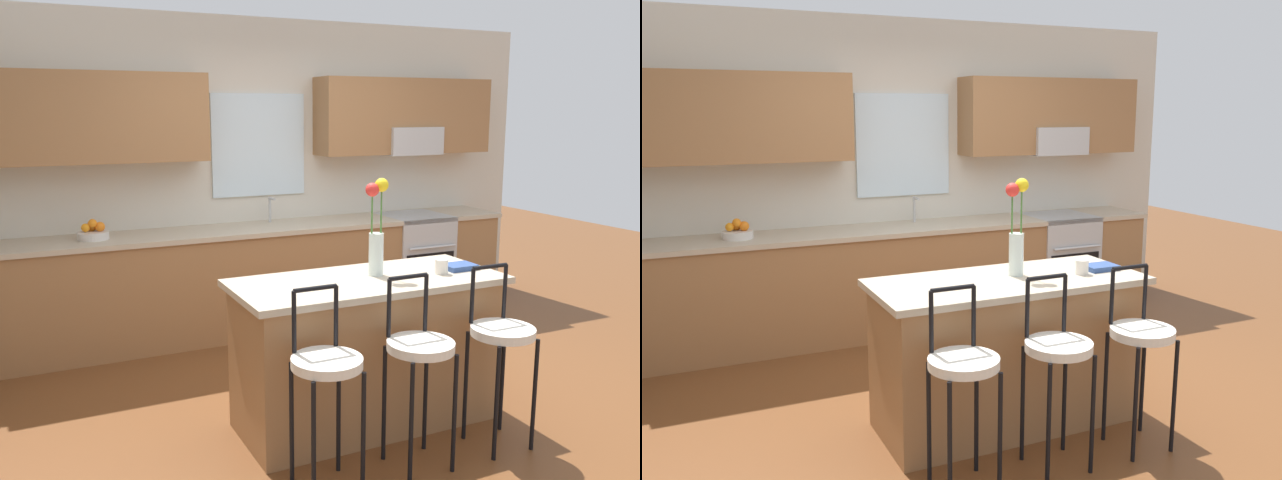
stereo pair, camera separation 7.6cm
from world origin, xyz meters
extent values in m
plane|color=brown|center=(0.00, 0.00, 0.00)|extent=(14.00, 14.00, 0.00)
cube|color=beige|center=(0.00, 2.06, 1.35)|extent=(5.60, 0.12, 2.70)
cube|color=#996B42|center=(-1.42, 1.83, 1.85)|extent=(1.77, 0.34, 0.70)
cube|color=#996B42|center=(1.42, 1.83, 1.85)|extent=(1.77, 0.34, 0.70)
cube|color=silver|center=(0.00, 1.99, 1.60)|extent=(0.87, 0.03, 0.90)
cube|color=#B7BABC|center=(1.46, 1.80, 1.62)|extent=(0.56, 0.36, 0.26)
cube|color=#996B42|center=(0.00, 1.70, 0.44)|extent=(4.50, 0.60, 0.88)
cube|color=#BCAD93|center=(0.00, 1.70, 0.90)|extent=(4.56, 0.64, 0.04)
cube|color=#B7BABC|center=(0.05, 1.70, 0.85)|extent=(0.54, 0.38, 0.11)
cylinder|color=#B7BABC|center=(0.05, 1.86, 1.03)|extent=(0.02, 0.02, 0.22)
cylinder|color=#B7BABC|center=(0.05, 1.80, 1.14)|extent=(0.02, 0.12, 0.02)
cube|color=#B7BABC|center=(1.46, 1.68, 0.46)|extent=(0.60, 0.60, 0.92)
cube|color=black|center=(1.46, 1.38, 0.40)|extent=(0.52, 0.02, 0.40)
cylinder|color=#B7BABC|center=(1.46, 1.35, 0.66)|extent=(0.50, 0.02, 0.02)
cube|color=#996B42|center=(-0.15, -0.28, 0.44)|extent=(1.56, 0.63, 0.88)
cube|color=#BCAD93|center=(-0.15, -0.28, 0.90)|extent=(1.64, 0.71, 0.04)
cylinder|color=black|center=(-0.84, -0.99, 0.33)|extent=(0.02, 0.02, 0.66)
cylinder|color=black|center=(-0.57, -0.99, 0.33)|extent=(0.02, 0.02, 0.66)
cylinder|color=black|center=(-0.84, -0.72, 0.33)|extent=(0.02, 0.02, 0.66)
cylinder|color=black|center=(-0.57, -0.72, 0.33)|extent=(0.02, 0.02, 0.66)
cylinder|color=silver|center=(-0.70, -0.85, 0.69)|extent=(0.36, 0.36, 0.05)
cylinder|color=black|center=(-0.82, -0.72, 0.87)|extent=(0.02, 0.02, 0.32)
cylinder|color=black|center=(-0.58, -0.72, 0.87)|extent=(0.02, 0.02, 0.32)
cylinder|color=black|center=(-0.70, -0.72, 1.03)|extent=(0.23, 0.02, 0.02)
cylinder|color=black|center=(-0.29, -0.99, 0.33)|extent=(0.02, 0.02, 0.66)
cylinder|color=black|center=(-0.02, -0.99, 0.33)|extent=(0.02, 0.02, 0.66)
cylinder|color=black|center=(-0.29, -0.72, 0.33)|extent=(0.02, 0.02, 0.66)
cylinder|color=black|center=(-0.02, -0.72, 0.33)|extent=(0.02, 0.02, 0.66)
cylinder|color=silver|center=(-0.15, -0.85, 0.69)|extent=(0.36, 0.36, 0.05)
cylinder|color=black|center=(-0.27, -0.72, 0.87)|extent=(0.02, 0.02, 0.32)
cylinder|color=black|center=(-0.03, -0.72, 0.87)|extent=(0.02, 0.02, 0.32)
cylinder|color=black|center=(-0.15, -0.72, 1.03)|extent=(0.23, 0.02, 0.02)
cylinder|color=black|center=(0.26, -0.99, 0.33)|extent=(0.02, 0.02, 0.66)
cylinder|color=black|center=(0.53, -0.99, 0.33)|extent=(0.02, 0.02, 0.66)
cylinder|color=black|center=(0.26, -0.72, 0.33)|extent=(0.02, 0.02, 0.66)
cylinder|color=black|center=(0.53, -0.72, 0.33)|extent=(0.02, 0.02, 0.66)
cylinder|color=silver|center=(0.40, -0.85, 0.69)|extent=(0.36, 0.36, 0.05)
cylinder|color=black|center=(0.28, -0.72, 0.87)|extent=(0.02, 0.02, 0.32)
cylinder|color=black|center=(0.52, -0.72, 0.87)|extent=(0.02, 0.02, 0.32)
cylinder|color=black|center=(0.40, -0.72, 1.03)|extent=(0.23, 0.02, 0.02)
cylinder|color=silver|center=(-0.07, -0.23, 1.05)|extent=(0.09, 0.09, 0.26)
cylinder|color=#3D722D|center=(-0.04, -0.24, 1.23)|extent=(0.01, 0.01, 0.47)
sphere|color=yellow|center=(-0.04, -0.24, 1.47)|extent=(0.08, 0.08, 0.08)
cylinder|color=#3D722D|center=(-0.10, -0.23, 1.22)|extent=(0.01, 0.01, 0.45)
sphere|color=red|center=(-0.10, -0.23, 1.44)|extent=(0.08, 0.08, 0.08)
cylinder|color=silver|center=(0.31, -0.37, 0.97)|extent=(0.08, 0.08, 0.09)
cube|color=navy|center=(0.49, -0.32, 0.94)|extent=(0.20, 0.15, 0.03)
cylinder|color=silver|center=(-1.48, 1.70, 0.95)|extent=(0.24, 0.24, 0.06)
sphere|color=orange|center=(-1.43, 1.70, 1.01)|extent=(0.08, 0.08, 0.08)
sphere|color=orange|center=(-1.48, 1.75, 1.01)|extent=(0.08, 0.08, 0.08)
sphere|color=orange|center=(-1.54, 1.70, 1.01)|extent=(0.07, 0.07, 0.07)
sphere|color=orange|center=(-1.48, 1.70, 1.04)|extent=(0.07, 0.07, 0.07)
camera|label=1|loc=(-2.05, -3.63, 1.91)|focal=37.27mm
camera|label=2|loc=(-1.98, -3.66, 1.91)|focal=37.27mm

